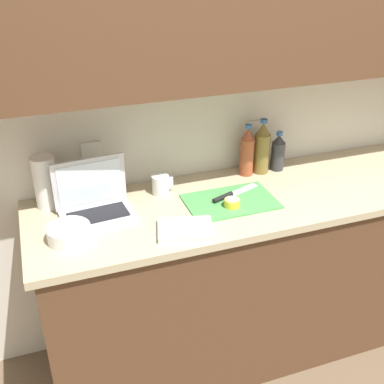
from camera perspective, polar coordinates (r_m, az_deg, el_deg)
ground_plane at (r=2.79m, az=5.99°, el=-17.25°), size 12.00×12.00×0.00m
wall_back at (r=2.20m, az=5.49°, el=17.06°), size 5.20×0.38×2.60m
counter_unit at (r=2.48m, az=6.90°, el=-9.47°), size 2.04×0.61×0.92m
laptop at (r=2.08m, az=-11.45°, el=-1.22°), size 0.33×0.24×0.23m
cutting_board at (r=2.16m, az=4.59°, el=-1.12°), size 0.40×0.26×0.01m
knife at (r=2.18m, az=4.26°, el=-0.36°), size 0.26×0.12×0.02m
lemon_half_cut at (r=2.10m, az=4.78°, el=-1.27°), size 0.07×0.07×0.04m
bottle_green_soda at (r=2.45m, az=10.14°, el=4.63°), size 0.07×0.07×0.20m
bottle_oil_tall at (r=2.40m, az=8.28°, el=5.15°), size 0.08×0.08×0.28m
bottle_water_clear at (r=2.36m, az=6.55°, el=4.73°), size 0.07×0.07×0.26m
measuring_cup at (r=2.21m, az=-3.73°, el=0.88°), size 0.10×0.08×0.09m
bowl_white at (r=1.94m, az=-14.37°, el=-4.76°), size 0.17×0.17×0.06m
paper_towel_roll at (r=2.16m, az=-16.98°, el=1.13°), size 0.10×0.10×0.24m
dish_towel at (r=1.94m, az=-0.81°, el=-4.44°), size 0.25×0.21×0.02m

